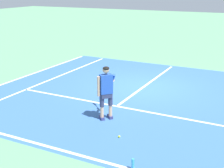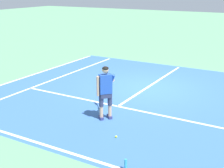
# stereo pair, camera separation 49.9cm
# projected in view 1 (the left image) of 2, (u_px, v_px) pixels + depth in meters

# --- Properties ---
(ground_plane) EXTENTS (80.00, 80.00, 0.00)m
(ground_plane) POSITION_uv_depth(u_px,v_px,m) (144.00, 87.00, 13.30)
(ground_plane) COLOR #609E70
(court_inner_surface) EXTENTS (10.98, 10.24, 0.00)m
(court_inner_surface) POSITION_uv_depth(u_px,v_px,m) (134.00, 94.00, 12.43)
(court_inner_surface) COLOR #3866A8
(court_inner_surface) RESTS_ON ground
(line_baseline) EXTENTS (10.98, 0.10, 0.01)m
(line_baseline) POSITION_uv_depth(u_px,v_px,m) (57.00, 149.00, 8.25)
(line_baseline) COLOR white
(line_baseline) RESTS_ON ground
(line_service) EXTENTS (8.23, 0.10, 0.01)m
(line_service) POSITION_uv_depth(u_px,v_px,m) (117.00, 106.00, 11.18)
(line_service) COLOR white
(line_service) RESTS_ON ground
(line_centre_service) EXTENTS (0.10, 6.40, 0.01)m
(line_centre_service) POSITION_uv_depth(u_px,v_px,m) (150.00, 83.00, 13.89)
(line_centre_service) COLOR white
(line_centre_service) RESTS_ON ground
(line_singles_left) EXTENTS (0.10, 9.84, 0.01)m
(line_singles_left) POSITION_uv_depth(u_px,v_px,m) (49.00, 80.00, 14.23)
(line_singles_left) COLOR white
(line_singles_left) RESTS_ON ground
(line_doubles_left) EXTENTS (0.10, 9.84, 0.01)m
(line_doubles_left) POSITION_uv_depth(u_px,v_px,m) (25.00, 76.00, 14.83)
(line_doubles_left) COLOR white
(line_doubles_left) RESTS_ON ground
(tennis_player) EXTENTS (0.78, 1.14, 1.71)m
(tennis_player) POSITION_uv_depth(u_px,v_px,m) (106.00, 89.00, 9.86)
(tennis_player) COLOR navy
(tennis_player) RESTS_ON ground
(tennis_ball_near_feet) EXTENTS (0.07, 0.07, 0.07)m
(tennis_ball_near_feet) POSITION_uv_depth(u_px,v_px,m) (119.00, 137.00, 8.87)
(tennis_ball_near_feet) COLOR #CCE02D
(tennis_ball_near_feet) RESTS_ON ground
(water_bottle) EXTENTS (0.07, 0.07, 0.28)m
(water_bottle) POSITION_uv_depth(u_px,v_px,m) (133.00, 164.00, 7.31)
(water_bottle) COLOR #3393D6
(water_bottle) RESTS_ON ground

